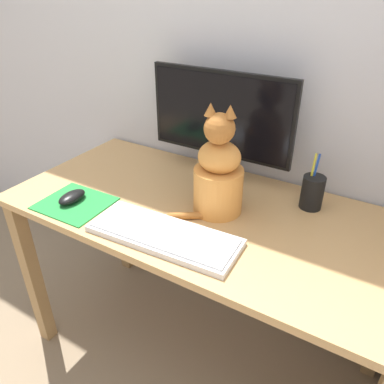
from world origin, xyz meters
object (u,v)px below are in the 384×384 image
Objects in this scene: pen_cup at (312,192)px; monitor at (220,121)px; cat at (218,174)px; computer_mouse_left at (72,197)px; keyboard at (164,234)px.

monitor is at bearing 175.46° from pen_cup.
monitor is 1.50× the size of cat.
cat is 0.31m from pen_cup.
monitor is 5.09× the size of computer_mouse_left.
monitor reaches higher than keyboard.
pen_cup is (0.35, -0.03, -0.16)m from monitor.
keyboard is at bearing -84.58° from monitor.
pen_cup is at bearing 28.88° from computer_mouse_left.
pen_cup is at bearing 21.40° from cat.
pen_cup is (0.25, 0.17, -0.07)m from cat.
monitor is 0.39m from pen_cup.
pen_cup is (0.68, 0.38, 0.04)m from computer_mouse_left.
pen_cup reaches higher than computer_mouse_left.
cat is 1.90× the size of pen_cup.
monitor is 2.86× the size of pen_cup.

